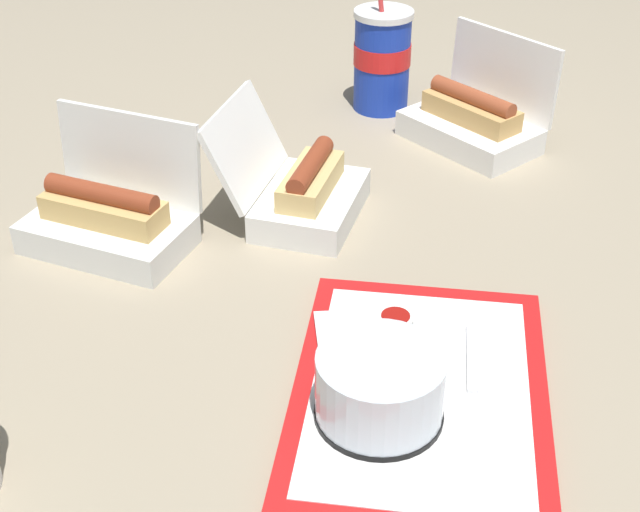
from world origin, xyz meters
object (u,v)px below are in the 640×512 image
object	(u,v)px
food_tray	(420,393)
clamshell_hotdog_left	(109,217)
plastic_fork	(472,358)
clamshell_hotdog_back	(474,119)
soda_cup_left	(382,59)
cake_container	(380,389)
clamshell_hotdog_right	(303,191)
ketchup_cup	(395,324)

from	to	relation	value
food_tray	clamshell_hotdog_left	xyz separation A→B (m)	(-0.22, -0.42, 0.03)
plastic_fork	clamshell_hotdog_back	distance (m)	0.56
clamshell_hotdog_back	soda_cup_left	distance (m)	0.20
plastic_fork	clamshell_hotdog_back	xyz separation A→B (m)	(-0.56, -0.02, 0.03)
cake_container	plastic_fork	bearing A→B (deg)	139.38
plastic_fork	clamshell_hotdog_left	xyz separation A→B (m)	(-0.17, -0.47, 0.02)
food_tray	clamshell_hotdog_back	world-z (taller)	clamshell_hotdog_back
food_tray	soda_cup_left	size ratio (longest dim) A/B	1.65
clamshell_hotdog_right	ketchup_cup	bearing A→B (deg)	31.35
clamshell_hotdog_back	plastic_fork	bearing A→B (deg)	2.22
ketchup_cup	clamshell_hotdog_back	world-z (taller)	clamshell_hotdog_back
ketchup_cup	clamshell_hotdog_back	xyz separation A→B (m)	(-0.53, 0.06, 0.01)
clamshell_hotdog_left	soda_cup_left	size ratio (longest dim) A/B	1.01
food_tray	clamshell_hotdog_back	size ratio (longest dim) A/B	1.55
ketchup_cup	soda_cup_left	size ratio (longest dim) A/B	0.17
clamshell_hotdog_right	clamshell_hotdog_back	xyz separation A→B (m)	(-0.28, 0.22, 0.00)
food_tray	soda_cup_left	bearing A→B (deg)	-169.70
food_tray	clamshell_hotdog_left	distance (m)	0.48
clamshell_hotdog_left	clamshell_hotdog_right	bearing A→B (deg)	116.70
cake_container	ketchup_cup	xyz separation A→B (m)	(-0.13, 0.00, -0.02)
ketchup_cup	clamshell_hotdog_right	world-z (taller)	clamshell_hotdog_right
clamshell_hotdog_back	clamshell_hotdog_left	bearing A→B (deg)	-48.98
food_tray	plastic_fork	bearing A→B (deg)	137.83
clamshell_hotdog_right	clamshell_hotdog_back	size ratio (longest dim) A/B	0.82
cake_container	clamshell_hotdog_right	bearing A→B (deg)	-158.34
plastic_fork	clamshell_hotdog_back	bearing A→B (deg)	179.18
ketchup_cup	clamshell_hotdog_left	bearing A→B (deg)	-109.74
ketchup_cup	soda_cup_left	world-z (taller)	soda_cup_left
food_tray	plastic_fork	world-z (taller)	plastic_fork
ketchup_cup	clamshell_hotdog_right	xyz separation A→B (m)	(-0.25, -0.15, 0.01)
ketchup_cup	plastic_fork	xyz separation A→B (m)	(0.03, 0.09, -0.01)
ketchup_cup	clamshell_hotdog_left	xyz separation A→B (m)	(-0.14, -0.39, 0.01)
plastic_fork	ketchup_cup	bearing A→B (deg)	-112.50
plastic_fork	soda_cup_left	xyz separation A→B (m)	(-0.67, -0.18, 0.07)
clamshell_hotdog_left	food_tray	bearing A→B (deg)	61.95
cake_container	clamshell_hotdog_back	bearing A→B (deg)	174.32
cake_container	clamshell_hotdog_right	xyz separation A→B (m)	(-0.39, -0.15, -0.01)
food_tray	clamshell_hotdog_back	bearing A→B (deg)	177.33
clamshell_hotdog_right	clamshell_hotdog_left	xyz separation A→B (m)	(0.12, -0.23, 0.00)
food_tray	ketchup_cup	size ratio (longest dim) A/B	9.50
ketchup_cup	soda_cup_left	bearing A→B (deg)	-171.47
food_tray	ketchup_cup	xyz separation A→B (m)	(-0.09, -0.04, 0.02)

